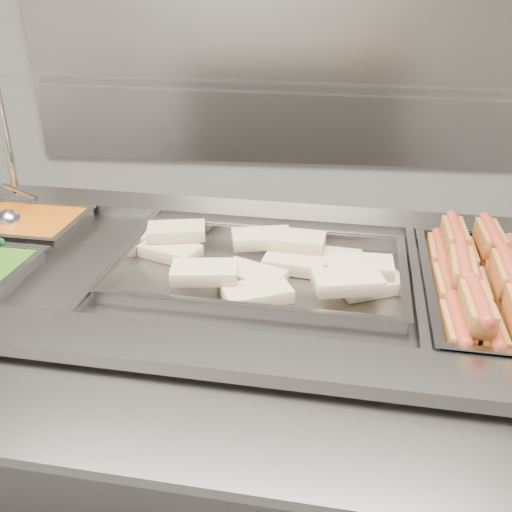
# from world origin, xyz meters

# --- Properties ---
(back_panel) EXTENTS (3.00, 0.04, 1.20)m
(back_panel) POSITION_xyz_m (0.00, 2.45, 1.20)
(back_panel) COLOR gray
(back_panel) RESTS_ON ground
(steam_counter) EXTENTS (2.14, 1.08, 0.99)m
(steam_counter) POSITION_xyz_m (0.03, 0.31, 0.49)
(steam_counter) COLOR slate
(steam_counter) RESTS_ON ground
(tray_rail) EXTENTS (2.00, 0.57, 0.06)m
(tray_rail) POSITION_xyz_m (-0.02, -0.25, 0.93)
(tray_rail) COLOR gray
(tray_rail) RESTS_ON steam_counter
(sneeze_guard) EXTENTS (1.84, 0.47, 0.48)m
(sneeze_guard) POSITION_xyz_m (0.05, 0.55, 1.39)
(sneeze_guard) COLOR silver
(sneeze_guard) RESTS_ON steam_counter
(pan_hotdogs) EXTENTS (0.42, 0.63, 0.11)m
(pan_hotdogs) POSITION_xyz_m (0.72, 0.25, 0.94)
(pan_hotdogs) COLOR gray
(pan_hotdogs) RESTS_ON steam_counter
(pan_wraps) EXTENTS (0.78, 0.50, 0.08)m
(pan_wraps) POSITION_xyz_m (0.10, 0.31, 0.96)
(pan_wraps) COLOR gray
(pan_wraps) RESTS_ON steam_counter
(pan_beans) EXTENTS (0.35, 0.29, 0.11)m
(pan_beans) POSITION_xyz_m (-0.66, 0.53, 0.94)
(pan_beans) COLOR gray
(pan_beans) RESTS_ON steam_counter
(hotdogs_in_buns) EXTENTS (0.37, 0.59, 0.13)m
(hotdogs_in_buns) POSITION_xyz_m (0.72, 0.25, 1.00)
(hotdogs_in_buns) COLOR #9F5821
(hotdogs_in_buns) RESTS_ON pan_hotdogs
(tortilla_wraps) EXTENTS (0.74, 0.41, 0.08)m
(tortilla_wraps) POSITION_xyz_m (0.13, 0.32, 0.99)
(tortilla_wraps) COLOR #C6B385
(tortilla_wraps) RESTS_ON pan_wraps
(ladle) EXTENTS (0.08, 0.21, 0.16)m
(ladle) POSITION_xyz_m (-0.71, 0.52, 1.00)
(ladle) COLOR #B7B8BD
(ladle) RESTS_ON pan_beans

